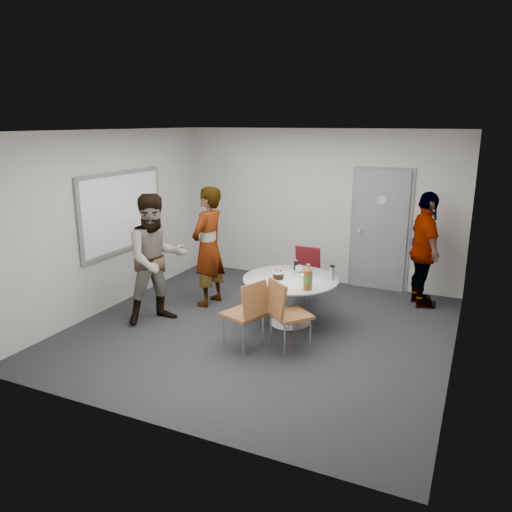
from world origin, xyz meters
The scene contains 15 objects.
floor centered at (0.00, 0.00, 0.00)m, with size 5.00×5.00×0.00m, color black.
ceiling centered at (0.00, 0.00, 2.70)m, with size 5.00×5.00×0.00m, color silver.
wall_back centered at (0.00, 2.50, 1.35)m, with size 5.00×5.00×0.00m, color #B7B6AE.
wall_left centered at (-2.50, 0.00, 1.35)m, with size 5.00×5.00×0.00m, color #B7B6AE.
wall_right centered at (2.50, 0.00, 1.35)m, with size 5.00×5.00×0.00m, color #B7B6AE.
wall_front centered at (0.00, -2.50, 1.35)m, with size 5.00×5.00×0.00m, color #B7B6AE.
door centered at (1.10, 2.48, 1.03)m, with size 1.02×0.17×2.12m.
whiteboard centered at (-2.46, 0.20, 1.45)m, with size 0.04×1.90×1.25m.
table centered at (0.33, 0.31, 0.61)m, with size 1.33×1.33×1.04m.
chair_near_left centered at (0.13, -0.68, 0.56)m, with size 0.59×0.56×0.92m.
chair_near_right centered at (0.54, -0.52, 0.57)m, with size 0.65×0.65×0.94m.
chair_far centered at (0.19, 1.29, 0.55)m, with size 0.43×0.46×0.89m.
person_main centered at (-1.17, 0.60, 0.93)m, with size 0.68×0.45×1.87m, color #A5C6EA.
person_left centered at (-1.49, -0.32, 0.93)m, with size 0.90×0.70×1.86m, color white.
person_right centered at (1.90, 1.92, 0.90)m, with size 1.06×0.44×1.80m, color black.
Camera 1 is at (2.63, -5.91, 2.82)m, focal length 35.00 mm.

